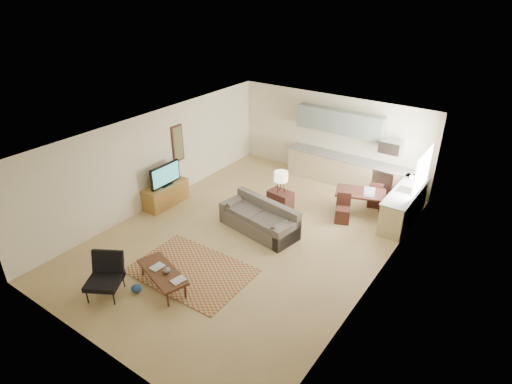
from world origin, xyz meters
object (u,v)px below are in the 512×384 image
Objects in this scene: sofa at (259,218)px; console_table at (280,204)px; armchair at (104,278)px; dining_table at (359,203)px; coffee_table at (163,279)px; tv_credenza at (166,194)px.

sofa reaches higher than console_table.
armchair is at bearing -97.99° from console_table.
armchair is 6.89m from dining_table.
sofa is 1.67× the size of dining_table.
console_table is (0.45, 3.97, 0.17)m from coffee_table.
console_table is (3.06, 1.31, 0.06)m from tv_credenza.
dining_table is at bearing 29.38° from tv_credenza.
console_table is 2.21m from dining_table.
dining_table is at bearing 45.28° from console_table.
sofa is at bearing 42.74° from armchair.
armchair is 0.67× the size of dining_table.
tv_credenza is 1.03× the size of dining_table.
coffee_table is at bearing 17.34° from armchair.
console_table reaches higher than coffee_table.
coffee_table is 3.72m from tv_credenza.
console_table is (1.25, 4.83, -0.06)m from armchair.
armchair reaches higher than sofa.
coffee_table is 1.02× the size of tv_credenza.
tv_credenza is at bearing -163.50° from sofa.
tv_credenza is 5.48m from dining_table.
console_table is 0.57× the size of dining_table.
coffee_table is at bearing -131.04° from dining_table.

